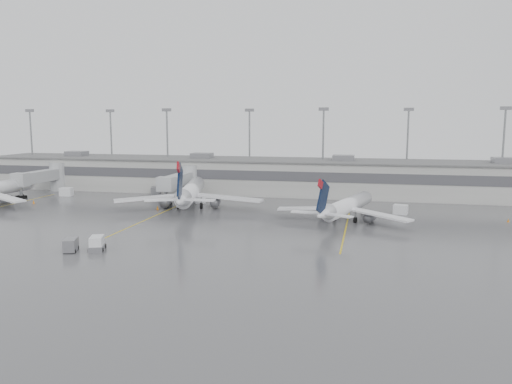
# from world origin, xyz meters

# --- Properties ---
(ground) EXTENTS (260.00, 260.00, 0.00)m
(ground) POSITION_xyz_m (0.00, 0.00, 0.00)
(ground) COLOR #4D4D50
(ground) RESTS_ON ground
(terminal) EXTENTS (152.00, 17.00, 9.45)m
(terminal) POSITION_xyz_m (-0.01, 57.98, 4.17)
(terminal) COLOR #9E9E99
(terminal) RESTS_ON ground
(light_masts) EXTENTS (142.40, 8.00, 20.60)m
(light_masts) POSITION_xyz_m (0.00, 63.75, 12.03)
(light_masts) COLOR gray
(light_masts) RESTS_ON ground
(jet_bridge_left) EXTENTS (4.00, 17.20, 7.00)m
(jet_bridge_left) POSITION_xyz_m (-55.50, 45.72, 3.87)
(jet_bridge_left) COLOR #9A9D9F
(jet_bridge_left) RESTS_ON ground
(jet_bridge_right) EXTENTS (4.00, 17.20, 7.00)m
(jet_bridge_right) POSITION_xyz_m (-20.50, 45.72, 3.87)
(jet_bridge_right) COLOR #9A9D9F
(jet_bridge_right) RESTS_ON ground
(stand_markings) EXTENTS (105.25, 40.00, 0.01)m
(stand_markings) POSITION_xyz_m (-0.00, 24.00, 0.01)
(stand_markings) COLOR #DEB80D
(stand_markings) RESTS_ON ground
(jet_mid_left) EXTENTS (28.74, 32.58, 10.69)m
(jet_mid_left) POSITION_xyz_m (-13.89, 32.59, 3.32)
(jet_mid_left) COLOR white
(jet_mid_left) RESTS_ON ground
(jet_mid_right) EXTENTS (23.15, 26.34, 8.75)m
(jet_mid_right) POSITION_xyz_m (17.21, 26.23, 2.72)
(jet_mid_right) COLOR white
(jet_mid_right) RESTS_ON ground
(baggage_tug) EXTENTS (2.82, 3.50, 1.96)m
(baggage_tug) POSITION_xyz_m (-14.76, -1.36, 0.76)
(baggage_tug) COLOR white
(baggage_tug) RESTS_ON ground
(baggage_cart) EXTENTS (2.38, 3.08, 1.74)m
(baggage_cart) POSITION_xyz_m (-17.96, -2.56, 0.91)
(baggage_cart) COLOR slate
(baggage_cart) RESTS_ON ground
(gse_uld_a) EXTENTS (2.96, 2.18, 1.94)m
(gse_uld_a) POSITION_xyz_m (-47.95, 41.90, 0.97)
(gse_uld_a) COLOR white
(gse_uld_a) RESTS_ON ground
(gse_uld_b) EXTENTS (2.54, 2.19, 1.52)m
(gse_uld_b) POSITION_xyz_m (-14.03, 39.12, 0.76)
(gse_uld_b) COLOR white
(gse_uld_b) RESTS_ON ground
(gse_uld_c) EXTENTS (2.86, 2.26, 1.78)m
(gse_uld_c) POSITION_xyz_m (26.97, 35.41, 0.89)
(gse_uld_c) COLOR white
(gse_uld_c) RESTS_ON ground
(gse_loader) EXTENTS (3.24, 4.02, 2.18)m
(gse_loader) POSITION_xyz_m (-27.43, 46.43, 1.09)
(gse_loader) COLOR slate
(gse_loader) RESTS_ON ground
(cone_a) EXTENTS (0.44, 0.44, 0.71)m
(cone_a) POSITION_xyz_m (-48.50, 30.85, 0.35)
(cone_a) COLOR orange
(cone_a) RESTS_ON ground
(cone_b) EXTENTS (0.48, 0.48, 0.76)m
(cone_b) POSITION_xyz_m (-19.69, 29.70, 0.38)
(cone_b) COLOR orange
(cone_b) RESTS_ON ground
(cone_c) EXTENTS (0.38, 0.38, 0.60)m
(cone_c) POSITION_xyz_m (16.57, 41.65, 0.30)
(cone_c) COLOR orange
(cone_c) RESTS_ON ground
(cone_d) EXTENTS (0.38, 0.38, 0.60)m
(cone_d) POSITION_xyz_m (44.82, 31.82, 0.30)
(cone_d) COLOR orange
(cone_d) RESTS_ON ground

